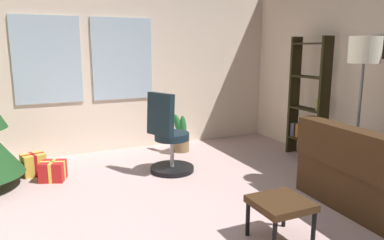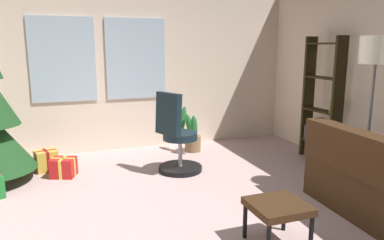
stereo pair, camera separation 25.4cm
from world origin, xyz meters
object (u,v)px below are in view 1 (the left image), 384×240
Objects in this scene: gift_box_gold at (33,165)px; office_chair at (169,142)px; footstool at (281,206)px; floor_lamp at (364,63)px; gift_box_red at (53,171)px; potted_plant at (179,135)px; bookshelf at (308,106)px.

office_chair is (1.58, -0.61, 0.27)m from gift_box_gold.
footstool is 1.92m from floor_lamp.
office_chair is at bearing -12.75° from gift_box_red.
office_chair reaches higher than gift_box_red.
potted_plant is (1.84, 0.48, 0.15)m from gift_box_red.
gift_box_red is 0.20× the size of floor_lamp.
footstool is at bearing -54.55° from gift_box_red.
office_chair reaches higher than footstool.
gift_box_red is 3.51m from bookshelf.
gift_box_red is 1.43m from office_chair.
office_chair is (1.37, -0.31, 0.29)m from gift_box_red.
bookshelf reaches higher than floor_lamp.
footstool is 1.29× the size of gift_box_red.
floor_lamp is at bearing -31.18° from gift_box_gold.
bookshelf is (2.04, -0.21, 0.35)m from office_chair.
floor_lamp is 2.74m from potted_plant.
office_chair is 2.08m from bookshelf.
footstool is 1.42× the size of gift_box_gold.
office_chair reaches higher than potted_plant.
gift_box_red is at bearing -55.35° from gift_box_gold.
potted_plant is at bearing 59.17° from office_chair.
floor_lamp is at bearing 21.32° from footstool.
gift_box_red is at bearing 167.25° from office_chair.
gift_box_red is (-1.60, 2.25, -0.19)m from footstool.
footstool is 0.43× the size of office_chair.
gift_box_gold is (-1.81, 2.55, -0.18)m from footstool.
gift_box_red is 1.10× the size of gift_box_gold.
gift_box_red is at bearing 125.45° from footstool.
bookshelf is at bearing 43.81° from footstool.
gift_box_gold is 0.18× the size of floor_lamp.
footstool is 2.77m from gift_box_red.
potted_plant is (2.05, 0.18, 0.13)m from gift_box_gold.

